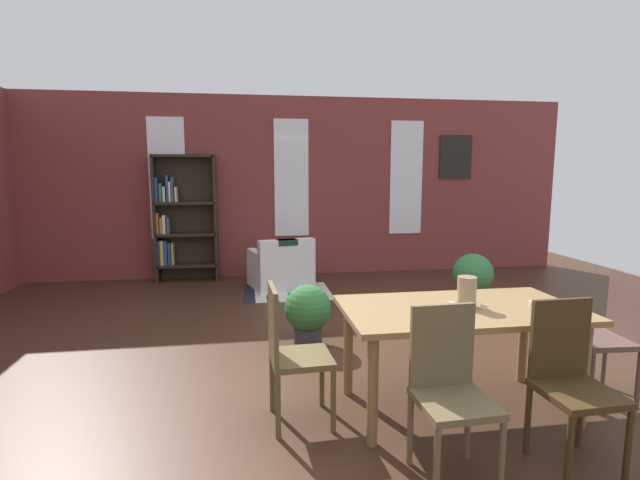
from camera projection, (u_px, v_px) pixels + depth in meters
name	position (u px, v px, depth m)	size (l,w,h in m)	color
ground_plane	(346.00, 391.00, 3.70)	(11.13, 11.13, 0.00)	#40281A
back_wall_brick	(291.00, 187.00, 7.74)	(9.22, 0.12, 2.86)	brown
window_pane_0	(168.00, 179.00, 7.35)	(0.55, 0.02, 1.86)	white
window_pane_1	(291.00, 178.00, 7.65)	(0.55, 0.02, 1.86)	white
window_pane_2	(406.00, 178.00, 7.94)	(0.55, 0.02, 1.86)	white
dining_table	(460.00, 320.00, 3.34)	(1.64, 0.90, 0.75)	olive
vase_on_table	(467.00, 292.00, 3.31)	(0.13, 0.13, 0.21)	#998466
tealight_candle_0	(484.00, 307.00, 3.27)	(0.04, 0.04, 0.03)	silver
tealight_candle_1	(532.00, 303.00, 3.36)	(0.04, 0.04, 0.03)	silver
tealight_candle_2	(451.00, 304.00, 3.33)	(0.04, 0.04, 0.03)	silver
dining_chair_near_left	(449.00, 386.00, 2.64)	(0.41, 0.41, 0.95)	brown
dining_chair_head_right	(611.00, 332.00, 3.54)	(0.42, 0.42, 0.95)	brown
dining_chair_near_right	(570.00, 377.00, 2.75)	(0.41, 0.41, 0.95)	#3B2A13
dining_chair_head_left	(290.00, 350.00, 3.17)	(0.42, 0.42, 0.95)	brown
bookshelf_tall	(181.00, 218.00, 7.31)	(0.94, 0.29, 1.93)	#2D2319
armchair_white	(281.00, 269.00, 6.93)	(0.96, 0.96, 0.75)	white
potted_plant_corner	(308.00, 311.00, 4.68)	(0.46, 0.46, 0.59)	#333338
potted_plant_window	(473.00, 277.00, 5.98)	(0.50, 0.50, 0.67)	#333338
striped_rug	(287.00, 292.00, 6.71)	(1.20, 1.01, 0.01)	#1E1E33
framed_picture	(456.00, 157.00, 8.02)	(0.56, 0.03, 0.72)	black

